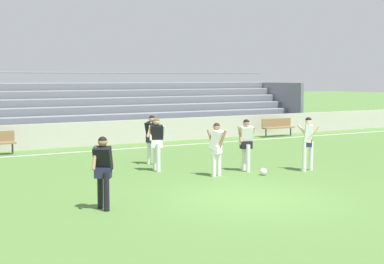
{
  "coord_description": "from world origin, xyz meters",
  "views": [
    {
      "loc": [
        -7.87,
        -10.89,
        2.94
      ],
      "look_at": [
        0.94,
        4.51,
        1.2
      ],
      "focal_mm": 51.96,
      "sensor_mm": 36.0,
      "label": 1
    }
  ],
  "objects_px": {
    "bleacher_stand": "(110,108)",
    "player_white_deep_cover": "(246,140)",
    "player_white_wide_left": "(308,139)",
    "player_dark_dropping_back": "(152,135)",
    "soccer_ball": "(263,172)",
    "player_white_pressing_high": "(217,145)",
    "bench_near_wall_gap": "(278,126)",
    "player_dark_trailing_run": "(103,166)",
    "player_dark_challenging": "(157,140)"
  },
  "relations": [
    {
      "from": "player_dark_trailing_run",
      "to": "player_dark_challenging",
      "type": "bearing_deg",
      "value": 50.76
    },
    {
      "from": "bench_near_wall_gap",
      "to": "player_dark_challenging",
      "type": "distance_m",
      "value": 11.64
    },
    {
      "from": "player_white_deep_cover",
      "to": "player_dark_challenging",
      "type": "bearing_deg",
      "value": 150.0
    },
    {
      "from": "player_dark_challenging",
      "to": "player_dark_dropping_back",
      "type": "xyz_separation_m",
      "value": [
        0.45,
        1.28,
        -0.01
      ]
    },
    {
      "from": "player_white_wide_left",
      "to": "soccer_ball",
      "type": "relative_size",
      "value": 7.74
    },
    {
      "from": "bleacher_stand",
      "to": "player_white_pressing_high",
      "type": "distance_m",
      "value": 12.2
    },
    {
      "from": "player_white_deep_cover",
      "to": "player_dark_challenging",
      "type": "distance_m",
      "value": 2.82
    },
    {
      "from": "bench_near_wall_gap",
      "to": "player_dark_challenging",
      "type": "bearing_deg",
      "value": -147.43
    },
    {
      "from": "player_white_wide_left",
      "to": "soccer_ball",
      "type": "bearing_deg",
      "value": 178.25
    },
    {
      "from": "player_white_pressing_high",
      "to": "player_dark_challenging",
      "type": "height_order",
      "value": "player_dark_challenging"
    },
    {
      "from": "player_white_wide_left",
      "to": "player_dark_trailing_run",
      "type": "distance_m",
      "value": 7.68
    },
    {
      "from": "player_white_pressing_high",
      "to": "player_dark_challenging",
      "type": "relative_size",
      "value": 0.96
    },
    {
      "from": "player_white_deep_cover",
      "to": "player_white_wide_left",
      "type": "height_order",
      "value": "player_white_wide_left"
    },
    {
      "from": "player_white_deep_cover",
      "to": "player_dark_challenging",
      "type": "relative_size",
      "value": 0.98
    },
    {
      "from": "soccer_ball",
      "to": "player_white_deep_cover",
      "type": "bearing_deg",
      "value": 91.64
    },
    {
      "from": "player_white_pressing_high",
      "to": "player_dark_dropping_back",
      "type": "distance_m",
      "value": 3.08
    },
    {
      "from": "bench_near_wall_gap",
      "to": "soccer_ball",
      "type": "height_order",
      "value": "bench_near_wall_gap"
    },
    {
      "from": "player_white_wide_left",
      "to": "player_dark_trailing_run",
      "type": "xyz_separation_m",
      "value": [
        -7.49,
        -1.73,
        -0.04
      ]
    },
    {
      "from": "player_dark_challenging",
      "to": "player_white_wide_left",
      "type": "height_order",
      "value": "player_white_wide_left"
    },
    {
      "from": "bench_near_wall_gap",
      "to": "player_white_pressing_high",
      "type": "xyz_separation_m",
      "value": [
        -8.66,
        -7.99,
        0.4
      ]
    },
    {
      "from": "player_white_pressing_high",
      "to": "soccer_ball",
      "type": "bearing_deg",
      "value": -23.0
    },
    {
      "from": "player_dark_challenging",
      "to": "player_white_pressing_high",
      "type": "bearing_deg",
      "value": -56.59
    },
    {
      "from": "bleacher_stand",
      "to": "player_dark_trailing_run",
      "type": "distance_m",
      "value": 15.6
    },
    {
      "from": "player_white_deep_cover",
      "to": "soccer_ball",
      "type": "xyz_separation_m",
      "value": [
        0.03,
        -0.88,
        -0.86
      ]
    },
    {
      "from": "player_dark_trailing_run",
      "to": "soccer_ball",
      "type": "height_order",
      "value": "player_dark_trailing_run"
    },
    {
      "from": "bleacher_stand",
      "to": "player_dark_dropping_back",
      "type": "height_order",
      "value": "bleacher_stand"
    },
    {
      "from": "bench_near_wall_gap",
      "to": "player_dark_trailing_run",
      "type": "xyz_separation_m",
      "value": [
        -13.12,
        -10.33,
        0.43
      ]
    },
    {
      "from": "player_white_pressing_high",
      "to": "player_white_wide_left",
      "type": "bearing_deg",
      "value": -11.49
    },
    {
      "from": "soccer_ball",
      "to": "player_dark_trailing_run",
      "type": "bearing_deg",
      "value": -162.92
    },
    {
      "from": "soccer_ball",
      "to": "player_white_pressing_high",
      "type": "bearing_deg",
      "value": 157.0
    },
    {
      "from": "player_white_wide_left",
      "to": "soccer_ball",
      "type": "distance_m",
      "value": 1.93
    },
    {
      "from": "player_white_wide_left",
      "to": "player_dark_dropping_back",
      "type": "relative_size",
      "value": 1.02
    },
    {
      "from": "player_white_pressing_high",
      "to": "player_white_deep_cover",
      "type": "bearing_deg",
      "value": 13.75
    },
    {
      "from": "bench_near_wall_gap",
      "to": "player_dark_challenging",
      "type": "xyz_separation_m",
      "value": [
        -9.8,
        -6.26,
        0.46
      ]
    },
    {
      "from": "bleacher_stand",
      "to": "player_white_pressing_high",
      "type": "height_order",
      "value": "bleacher_stand"
    },
    {
      "from": "player_white_pressing_high",
      "to": "soccer_ball",
      "type": "relative_size",
      "value": 7.31
    },
    {
      "from": "player_dark_trailing_run",
      "to": "player_white_pressing_high",
      "type": "bearing_deg",
      "value": 27.69
    },
    {
      "from": "player_dark_challenging",
      "to": "soccer_ball",
      "type": "bearing_deg",
      "value": -42.89
    },
    {
      "from": "bench_near_wall_gap",
      "to": "player_white_deep_cover",
      "type": "bearing_deg",
      "value": -133.81
    },
    {
      "from": "player_white_pressing_high",
      "to": "player_white_wide_left",
      "type": "distance_m",
      "value": 3.09
    },
    {
      "from": "bleacher_stand",
      "to": "player_dark_dropping_back",
      "type": "bearing_deg",
      "value": -102.71
    },
    {
      "from": "bleacher_stand",
      "to": "bench_near_wall_gap",
      "type": "height_order",
      "value": "bleacher_stand"
    },
    {
      "from": "player_dark_trailing_run",
      "to": "soccer_ball",
      "type": "bearing_deg",
      "value": 17.08
    },
    {
      "from": "player_dark_trailing_run",
      "to": "player_dark_dropping_back",
      "type": "xyz_separation_m",
      "value": [
        3.77,
        5.35,
        0.02
      ]
    },
    {
      "from": "bleacher_stand",
      "to": "player_white_deep_cover",
      "type": "distance_m",
      "value": 11.81
    },
    {
      "from": "bench_near_wall_gap",
      "to": "player_white_wide_left",
      "type": "relative_size",
      "value": 1.06
    },
    {
      "from": "bleacher_stand",
      "to": "player_white_pressing_high",
      "type": "xyz_separation_m",
      "value": [
        -1.37,
        -12.12,
        -0.46
      ]
    },
    {
      "from": "bench_near_wall_gap",
      "to": "player_dark_dropping_back",
      "type": "bearing_deg",
      "value": -151.95
    },
    {
      "from": "player_white_pressing_high",
      "to": "soccer_ball",
      "type": "height_order",
      "value": "player_white_pressing_high"
    },
    {
      "from": "soccer_ball",
      "to": "player_dark_dropping_back",
      "type": "bearing_deg",
      "value": 119.47
    }
  ]
}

